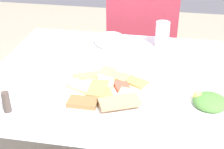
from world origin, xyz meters
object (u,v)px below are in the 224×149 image
object	(u,v)px
paper_napkin	(165,70)
spoon	(165,67)
dining_chair	(142,47)
condiment_caddy	(3,108)
dining_table	(116,92)
pide_platter	(106,90)
fork	(165,71)
soda_can	(162,34)
salad_plate_rice	(209,103)
salad_plate_greens	(110,41)

from	to	relation	value
paper_napkin	spoon	distance (m)	0.02
dining_chair	condiment_caddy	size ratio (longest dim) A/B	8.82
dining_table	pide_platter	distance (m)	0.17
paper_napkin	condiment_caddy	xyz separation A→B (m)	(-0.52, -0.40, 0.02)
fork	condiment_caddy	world-z (taller)	condiment_caddy
dining_chair	soda_can	world-z (taller)	dining_chair
salad_plate_rice	fork	size ratio (longest dim) A/B	0.98
salad_plate_greens	fork	distance (m)	0.35
pide_platter	fork	xyz separation A→B (m)	(0.21, 0.20, -0.01)
salad_plate_greens	spoon	xyz separation A→B (m)	(0.27, -0.18, -0.02)
spoon	paper_napkin	bearing A→B (deg)	-102.54
dining_table	salad_plate_rice	size ratio (longest dim) A/B	5.38
dining_table	salad_plate_greens	distance (m)	0.30
pide_platter	fork	size ratio (longest dim) A/B	1.74
salad_plate_greens	fork	xyz separation A→B (m)	(0.27, -0.22, -0.02)
salad_plate_rice	dining_table	bearing A→B (deg)	154.43
dining_table	pide_platter	bearing A→B (deg)	-96.68
pide_platter	salad_plate_rice	xyz separation A→B (m)	(0.37, -0.03, 0.00)
dining_chair	fork	world-z (taller)	dining_chair
salad_plate_greens	soda_can	size ratio (longest dim) A/B	1.90
dining_chair	paper_napkin	xyz separation A→B (m)	(0.15, -0.63, 0.19)
pide_platter	condiment_caddy	world-z (taller)	condiment_caddy
fork	salad_plate_greens	bearing A→B (deg)	129.24
spoon	dining_chair	bearing A→B (deg)	91.45
dining_table	fork	distance (m)	0.22
pide_platter	condiment_caddy	xyz separation A→B (m)	(-0.31, -0.19, 0.01)
soda_can	pide_platter	bearing A→B (deg)	-112.12
pide_platter	salad_plate_greens	bearing A→B (deg)	98.08
fork	dining_table	bearing A→B (deg)	-176.76
dining_chair	salad_plate_greens	size ratio (longest dim) A/B	4.00
fork	spoon	bearing A→B (deg)	78.27
condiment_caddy	dining_table	bearing A→B (deg)	45.27
pide_platter	salad_plate_rice	bearing A→B (deg)	-4.01
dining_table	paper_napkin	size ratio (longest dim) A/B	8.92
condiment_caddy	salad_plate_rice	bearing A→B (deg)	13.35
dining_chair	salad_plate_rice	world-z (taller)	dining_chair
soda_can	fork	size ratio (longest dim) A/B	0.62
pide_platter	condiment_caddy	distance (m)	0.36
soda_can	condiment_caddy	world-z (taller)	soda_can
dining_chair	fork	distance (m)	0.70
dining_table	dining_chair	distance (m)	0.71
salad_plate_greens	dining_chair	bearing A→B (deg)	74.82
salad_plate_rice	paper_napkin	world-z (taller)	salad_plate_rice
dining_table	paper_napkin	world-z (taller)	paper_napkin
fork	paper_napkin	bearing A→B (deg)	78.27
salad_plate_greens	soda_can	xyz separation A→B (m)	(0.24, 0.04, 0.04)
pide_platter	salad_plate_rice	world-z (taller)	salad_plate_rice
dining_table	pide_platter	size ratio (longest dim) A/B	3.04
fork	condiment_caddy	xyz separation A→B (m)	(-0.52, -0.38, 0.02)
dining_chair	paper_napkin	bearing A→B (deg)	-76.40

